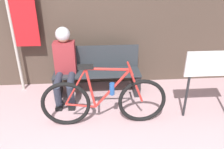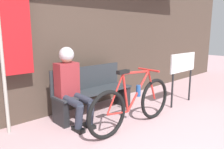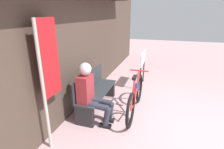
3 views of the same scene
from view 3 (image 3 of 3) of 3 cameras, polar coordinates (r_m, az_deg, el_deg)
ground_plane at (r=3.50m, az=24.78°, el=-18.23°), size 24.00×24.00×0.00m
storefront_wall at (r=3.36m, az=-16.32°, el=12.26°), size 12.00×0.56×3.20m
park_bench_near at (r=3.90m, az=-5.36°, el=-5.90°), size 1.46×0.42×0.83m
bicycle at (r=3.76m, az=7.70°, el=-7.20°), size 1.72×0.40×0.91m
person_seated at (r=3.30m, az=-7.12°, el=-5.00°), size 0.34×0.65×1.20m
banner_pole at (r=2.70m, az=-20.30°, el=1.53°), size 0.45×0.05×1.98m
signboard at (r=5.06m, az=10.04°, el=4.38°), size 0.84×0.04×1.02m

